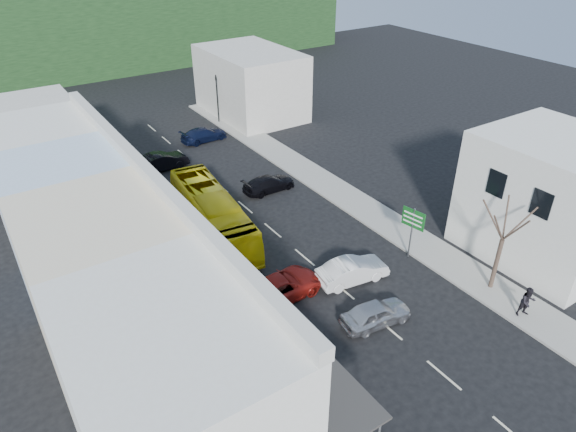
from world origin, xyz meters
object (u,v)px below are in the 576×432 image
at_px(pedestrian_right, 527,303).
at_px(traffic_signal, 217,99).
at_px(bus, 213,215).
at_px(car_white, 352,271).
at_px(car_red, 281,287).
at_px(street_tree, 502,240).
at_px(car_silver, 376,313).
at_px(direction_sign, 411,233).
at_px(pedestrian_left, 212,285).

height_order(pedestrian_right, traffic_signal, traffic_signal).
height_order(bus, car_white, bus).
relative_size(bus, car_red, 2.52).
bearing_deg(street_tree, traffic_signal, 91.61).
xyz_separation_m(car_white, traffic_signal, (5.57, 29.07, 1.89)).
distance_m(car_silver, street_tree, 8.56).
xyz_separation_m(car_silver, traffic_signal, (6.95, 32.73, 1.89)).
height_order(bus, car_red, bus).
xyz_separation_m(car_silver, street_tree, (7.92, -1.58, 2.84)).
distance_m(car_white, street_tree, 8.85).
xyz_separation_m(pedestrian_right, direction_sign, (-1.22, 7.86, 0.83)).
bearing_deg(pedestrian_right, traffic_signal, 113.12).
relative_size(bus, traffic_signal, 2.24).
distance_m(pedestrian_left, pedestrian_right, 17.87).
xyz_separation_m(car_white, street_tree, (6.53, -5.25, 2.84)).
bearing_deg(traffic_signal, bus, 74.74).
distance_m(pedestrian_left, traffic_signal, 29.21).
height_order(car_silver, traffic_signal, traffic_signal).
bearing_deg(car_red, direction_sign, -99.79).
height_order(pedestrian_left, traffic_signal, traffic_signal).
height_order(direction_sign, street_tree, street_tree).
relative_size(car_red, pedestrian_right, 2.71).
distance_m(bus, car_white, 10.68).
relative_size(pedestrian_right, direction_sign, 0.46).
distance_m(car_silver, pedestrian_right, 8.52).
relative_size(car_silver, car_red, 0.96).
distance_m(car_white, direction_sign, 4.90).
distance_m(bus, pedestrian_right, 20.50).
distance_m(car_silver, pedestrian_left, 9.54).
xyz_separation_m(bus, traffic_signal, (10.31, 19.53, 1.04)).
bearing_deg(street_tree, car_red, 150.02).
height_order(car_white, pedestrian_left, pedestrian_left).
bearing_deg(car_silver, car_white, -13.53).
xyz_separation_m(pedestrian_right, street_tree, (0.55, 2.68, 2.54)).
height_order(car_white, street_tree, street_tree).
distance_m(pedestrian_right, traffic_signal, 37.03).
xyz_separation_m(bus, car_silver, (3.35, -13.20, -0.85)).
relative_size(car_silver, traffic_signal, 0.85).
distance_m(bus, direction_sign, 13.52).
relative_size(bus, car_silver, 2.64).
height_order(car_white, pedestrian_right, pedestrian_right).
xyz_separation_m(pedestrian_right, traffic_signal, (-0.42, 36.99, 1.59)).
distance_m(bus, car_red, 8.45).
xyz_separation_m(bus, street_tree, (11.27, -14.78, 1.99)).
bearing_deg(car_silver, car_red, 40.33).
xyz_separation_m(car_white, pedestrian_left, (-7.97, 3.23, 0.30)).
height_order(car_red, pedestrian_left, pedestrian_left).
height_order(pedestrian_right, direction_sign, direction_sign).
bearing_deg(traffic_signal, direction_sign, 100.99).
relative_size(car_white, pedestrian_right, 2.59).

